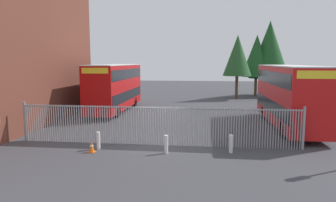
{
  "coord_description": "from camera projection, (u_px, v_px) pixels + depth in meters",
  "views": [
    {
      "loc": [
        2.49,
        -16.64,
        4.7
      ],
      "look_at": [
        0.0,
        4.0,
        2.0
      ],
      "focal_mm": 32.62,
      "sensor_mm": 36.0,
      "label": 1
    }
  ],
  "objects": [
    {
      "name": "double_decker_bus_behind_fence_left",
      "position": [
        116.0,
        86.0,
        28.9
      ],
      "size": [
        2.54,
        10.81,
        4.42
      ],
      "color": "#B70C0C",
      "rests_on": "ground"
    },
    {
      "name": "bollard_near_left",
      "position": [
        98.0,
        141.0,
        16.4
      ],
      "size": [
        0.2,
        0.2,
        0.95
      ],
      "primitive_type": "cylinder",
      "color": "silver",
      "rests_on": "ground"
    },
    {
      "name": "ground_plane",
      "position": [
        174.0,
        119.0,
        25.16
      ],
      "size": [
        100.0,
        100.0,
        0.0
      ],
      "primitive_type": "plane",
      "color": "#3D3D42"
    },
    {
      "name": "tree_short_side",
      "position": [
        257.0,
        56.0,
        41.0
      ],
      "size": [
        3.92,
        3.92,
        8.26
      ],
      "color": "#4C3823",
      "rests_on": "ground"
    },
    {
      "name": "double_decker_bus_near_gate",
      "position": [
        289.0,
        94.0,
        21.73
      ],
      "size": [
        2.54,
        10.81,
        4.42
      ],
      "color": "red",
      "rests_on": "ground"
    },
    {
      "name": "bollard_center_front",
      "position": [
        166.0,
        144.0,
        15.64
      ],
      "size": [
        0.2,
        0.2,
        0.95
      ],
      "primitive_type": "cylinder",
      "color": "silver",
      "rests_on": "ground"
    },
    {
      "name": "tree_tall_back",
      "position": [
        269.0,
        50.0,
        41.33
      ],
      "size": [
        5.4,
        5.4,
        10.15
      ],
      "color": "#4C3823",
      "rests_on": "ground"
    },
    {
      "name": "bollard_near_right",
      "position": [
        231.0,
        144.0,
        15.75
      ],
      "size": [
        0.2,
        0.2,
        0.95
      ],
      "primitive_type": "cylinder",
      "color": "silver",
      "rests_on": "ground"
    },
    {
      "name": "traffic_cone_by_gate",
      "position": [
        92.0,
        147.0,
        15.85
      ],
      "size": [
        0.34,
        0.34,
        0.59
      ],
      "color": "orange",
      "rests_on": "ground"
    },
    {
      "name": "palisade_fence",
      "position": [
        157.0,
        124.0,
        17.15
      ],
      "size": [
        15.97,
        0.14,
        2.35
      ],
      "color": "gray",
      "rests_on": "ground"
    },
    {
      "name": "tree_mid_row",
      "position": [
        237.0,
        56.0,
        37.89
      ],
      "size": [
        3.54,
        3.54,
        7.98
      ],
      "color": "#4C3823",
      "rests_on": "ground"
    }
  ]
}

